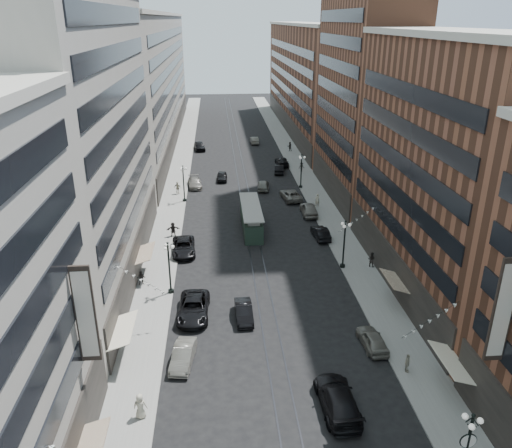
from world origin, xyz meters
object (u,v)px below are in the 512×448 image
object	(u,v)px
car_1	(183,355)
pedestrian_4	(407,363)
car_9	(200,146)
car_13	(222,177)
pedestrian_2	(142,278)
pedestrian_7	(371,259)
car_10	(321,233)
car_5	(244,312)
pedestrian_extra_1	(290,146)
pedestrian_8	(317,200)
lamppost_se_far	(344,243)
lamppost_se_near	(467,448)
car_6	(338,399)
car_7	(184,247)
car_14	(254,140)
lamppost_se_mid	(301,170)
pedestrian_5	(173,229)
car_2	(194,308)
car_8	(195,183)
pedestrian_9	(302,167)
pedestrian_1	(140,406)
car_12	(282,161)
lamppost_sw_far	(169,266)
car_11	(291,195)
streetcar	(251,218)
car_extra_0	(279,169)
car_4	(372,339)
pedestrian_6	(178,188)
car_extra_2	(309,209)
lamppost_sw_mid	(184,182)

from	to	relation	value
car_1	pedestrian_4	world-z (taller)	pedestrian_4
car_9	car_13	world-z (taller)	car_9
pedestrian_2	pedestrian_7	size ratio (longest dim) A/B	0.89
car_10	car_5	bearing A→B (deg)	53.93
pedestrian_extra_1	pedestrian_8	bearing A→B (deg)	86.69
lamppost_se_far	lamppost_se_near	bearing A→B (deg)	-90.00
car_6	car_10	xyz separation A→B (m)	(4.76, 29.21, -0.14)
car_7	car_14	distance (m)	55.82
lamppost_se_mid	pedestrian_5	distance (m)	26.29
car_1	car_2	size ratio (longest dim) A/B	0.73
car_13	car_8	bearing A→B (deg)	-142.55
car_14	pedestrian_9	distance (m)	23.68
pedestrian_1	car_12	bearing A→B (deg)	-101.96
pedestrian_2	car_14	bearing A→B (deg)	62.31
lamppost_sw_far	car_2	size ratio (longest dim) A/B	0.92
pedestrian_4	car_11	distance (m)	40.52
streetcar	car_6	bearing A→B (deg)	-83.74
car_7	pedestrian_extra_1	distance (m)	50.37
car_5	pedestrian_8	size ratio (longest dim) A/B	2.23
pedestrian_2	car_7	world-z (taller)	pedestrian_2
lamppost_se_mid	car_9	bearing A→B (deg)	122.18
car_9	pedestrian_extra_1	size ratio (longest dim) A/B	2.67
car_12	pedestrian_8	size ratio (longest dim) A/B	2.73
car_13	car_extra_0	xyz separation A→B (m)	(10.21, 3.73, 0.03)
lamppost_se_far	car_extra_0	world-z (taller)	lamppost_se_far
lamppost_se_near	car_11	bearing A→B (deg)	92.71
car_4	lamppost_se_mid	bearing A→B (deg)	-94.92
pedestrian_4	pedestrian_6	bearing A→B (deg)	41.51
car_1	car_5	world-z (taller)	car_1
car_2	pedestrian_9	size ratio (longest dim) A/B	3.64
car_2	car_6	size ratio (longest dim) A/B	1.00
car_8	car_13	size ratio (longest dim) A/B	1.21
car_7	pedestrian_6	size ratio (longest dim) A/B	2.93
lamppost_se_near	car_extra_0	distance (m)	64.96
car_7	pedestrian_7	size ratio (longest dim) A/B	3.36
pedestrian_4	car_14	xyz separation A→B (m)	(-5.71, 77.38, -0.20)
car_6	pedestrian_6	size ratio (longest dim) A/B	3.13
lamppost_sw_far	pedestrian_8	xyz separation A→B (m)	(19.31, 23.06, -1.98)
car_2	pedestrian_extra_1	distance (m)	62.61
car_6	car_13	world-z (taller)	car_6
pedestrian_9	pedestrian_extra_1	world-z (taller)	pedestrian_extra_1
car_8	car_extra_0	world-z (taller)	car_extra_0
streetcar	car_7	size ratio (longest dim) A/B	1.96
pedestrian_6	pedestrian_extra_1	size ratio (longest dim) A/B	1.01
streetcar	car_extra_2	xyz separation A→B (m)	(8.40, 4.09, -0.54)
lamppost_se_far	pedestrian_7	bearing A→B (deg)	-1.95
car_12	pedestrian_6	bearing A→B (deg)	38.74
lamppost_sw_mid	lamppost_se_near	bearing A→B (deg)	-70.16
lamppost_sw_far	car_extra_0	xyz separation A→B (m)	(16.00, 40.87, -2.35)
pedestrian_4	pedestrian_9	bearing A→B (deg)	15.83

